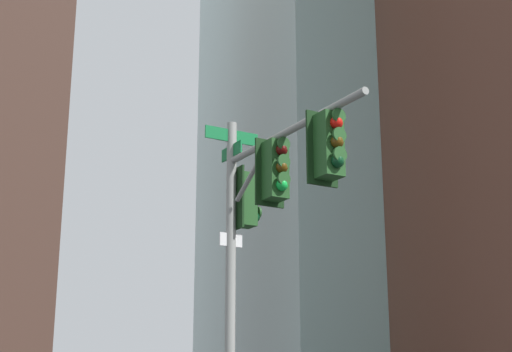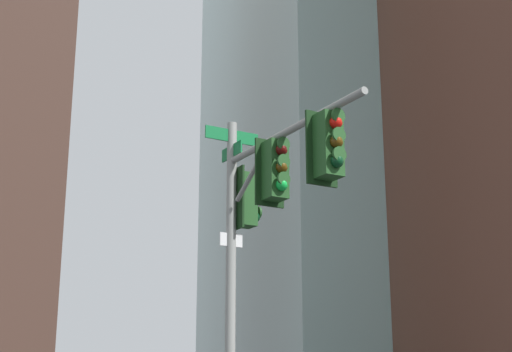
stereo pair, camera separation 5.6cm
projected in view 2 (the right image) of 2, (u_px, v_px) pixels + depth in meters
name	position (u px, v px, depth m)	size (l,w,h in m)	color
signal_pole_assembly	(264.00, 215.00, 13.22)	(4.26, 1.60, 6.84)	gray
building_glass_tower	(365.00, 34.00, 68.05)	(30.96, 22.71, 64.54)	#9EC6C1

